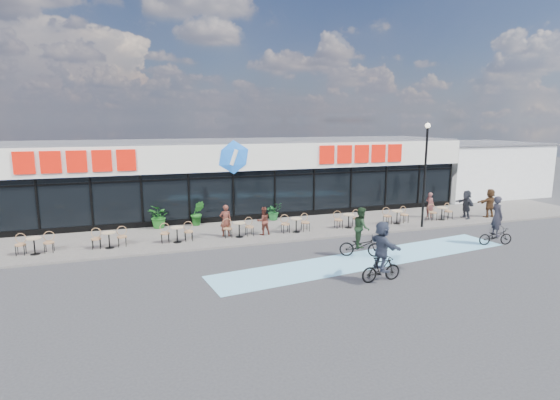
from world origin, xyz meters
name	(u,v)px	position (x,y,z in m)	size (l,w,h in m)	color
ground	(269,258)	(0.00, 0.00, 0.00)	(120.00, 120.00, 0.00)	#28282B
sidewalk	(244,232)	(0.00, 4.50, 0.05)	(44.00, 5.00, 0.10)	#5E5A53
bike_lane	(369,259)	(4.00, -1.50, 0.01)	(14.00, 2.20, 0.01)	#69A9C7
building	(223,176)	(0.00, 9.93, 2.34)	(30.60, 6.57, 4.75)	black
neighbour_building	(473,168)	(20.50, 11.00, 2.06)	(9.20, 7.20, 4.11)	beige
lamp_post	(425,167)	(9.42, 2.30, 3.39)	(0.28, 0.28, 5.59)	black
bistro_set_1	(35,244)	(-9.57, 3.49, 0.56)	(1.54, 0.62, 0.90)	tan
bistro_set_2	(109,238)	(-6.55, 3.49, 0.56)	(1.54, 0.62, 0.90)	tan
bistro_set_3	(177,232)	(-3.53, 3.49, 0.56)	(1.54, 0.62, 0.90)	tan
bistro_set_4	(239,228)	(-0.51, 3.49, 0.56)	(1.54, 0.62, 0.90)	tan
bistro_set_5	(296,223)	(2.51, 3.49, 0.56)	(1.54, 0.62, 0.90)	tan
bistro_set_6	(348,219)	(5.53, 3.49, 0.56)	(1.54, 0.62, 0.90)	tan
bistro_set_7	(396,215)	(8.55, 3.49, 0.56)	(1.54, 0.62, 0.90)	tan
bistro_set_8	(441,212)	(11.57, 3.49, 0.56)	(1.54, 0.62, 0.90)	tan
potted_plant_left	(159,216)	(-4.16, 6.57, 0.74)	(1.16, 1.00, 1.28)	#1A5B1A
potted_plant_mid	(198,213)	(-2.12, 6.55, 0.78)	(0.75, 0.60, 1.36)	#195518
potted_plant_right	(274,211)	(2.27, 6.50, 0.61)	(0.92, 0.80, 1.03)	#185522
patron_left	(225,220)	(-1.11, 3.79, 0.90)	(0.58, 0.38, 1.60)	#4A221A
patron_right	(263,221)	(0.76, 3.45, 0.82)	(0.70, 0.54, 1.43)	#4C231B
pedestrian_a	(466,204)	(13.19, 3.29, 0.94)	(1.56, 0.50, 1.68)	black
pedestrian_b	(430,205)	(11.30, 4.16, 0.86)	(0.55, 0.36, 1.52)	brown
pedestrian_c	(490,203)	(14.78, 3.14, 0.96)	(1.59, 0.51, 1.71)	#432B18
cyclist_a	(361,237)	(3.83, -1.05, 0.86)	(1.94, 1.31, 2.17)	black
cyclist_b	(496,227)	(10.76, -1.46, 0.85)	(1.69, 0.90, 2.35)	black
cyclist_c	(382,253)	(3.07, -3.96, 1.10)	(1.59, 1.70, 2.27)	black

